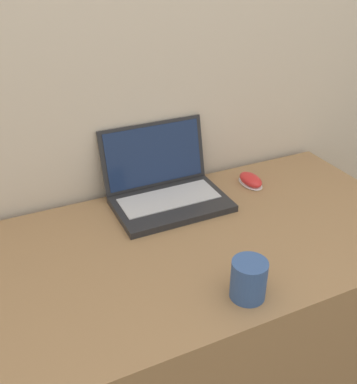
# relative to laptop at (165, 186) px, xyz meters

# --- Properties ---
(wall_back) EXTENTS (7.00, 0.04, 2.50)m
(wall_back) POSITION_rel_laptop_xyz_m (-0.06, 0.13, 0.42)
(wall_back) COLOR beige
(wall_back) RESTS_ON ground_plane
(desk) EXTENTS (1.38, 0.65, 0.78)m
(desk) POSITION_rel_laptop_xyz_m (-0.06, -0.23, -0.44)
(desk) COLOR #936D47
(desk) RESTS_ON ground_plane
(laptop) EXTENTS (0.34, 0.27, 0.22)m
(laptop) POSITION_rel_laptop_xyz_m (0.00, 0.00, 0.00)
(laptop) COLOR #232326
(laptop) RESTS_ON desk
(drink_cup) EXTENTS (0.08, 0.08, 0.10)m
(drink_cup) POSITION_rel_laptop_xyz_m (-0.00, -0.47, 0.00)
(drink_cup) COLOR #33518C
(drink_cup) RESTS_ON desk
(computer_mouse) EXTENTS (0.06, 0.10, 0.03)m
(computer_mouse) POSITION_rel_laptop_xyz_m (0.29, -0.03, -0.03)
(computer_mouse) COLOR white
(computer_mouse) RESTS_ON desk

